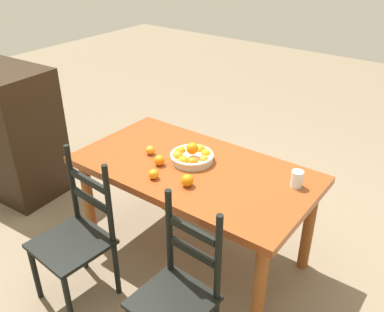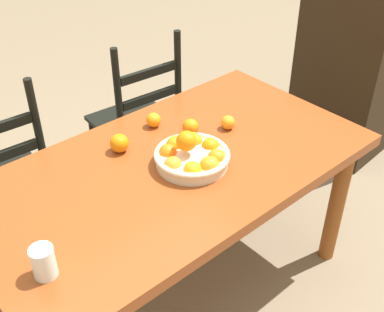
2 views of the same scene
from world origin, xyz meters
name	(u,v)px [view 1 (image 1 of 2)]	position (x,y,z in m)	size (l,w,h in m)	color
ground_plane	(194,251)	(0.00, 0.00, 0.00)	(12.00, 12.00, 0.00)	#76664F
dining_table	(194,179)	(0.00, 0.00, 0.65)	(1.62, 0.88, 0.74)	brown
chair_near_window	(178,296)	(-0.44, 0.73, 0.45)	(0.40, 0.40, 0.99)	black
chair_by_cabinet	(77,239)	(0.35, 0.75, 0.45)	(0.45, 0.45, 0.99)	black
cabinet	(13,133)	(1.78, 0.25, 0.57)	(0.75, 0.56, 1.14)	black
fruit_bowl	(192,156)	(0.05, -0.05, 0.78)	(0.30, 0.30, 0.15)	beige
orange_loose_0	(154,174)	(0.12, 0.28, 0.78)	(0.07, 0.07, 0.07)	orange
orange_loose_1	(187,180)	(-0.11, 0.21, 0.78)	(0.08, 0.08, 0.08)	orange
orange_loose_2	(159,160)	(0.20, 0.12, 0.78)	(0.07, 0.07, 0.07)	orange
orange_loose_3	(150,150)	(0.35, 0.04, 0.77)	(0.06, 0.06, 0.06)	orange
drinking_glass	(297,179)	(-0.65, -0.18, 0.80)	(0.07, 0.07, 0.11)	silver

